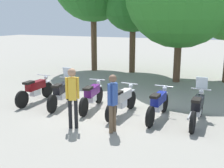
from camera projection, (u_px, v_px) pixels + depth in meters
ground_plane at (106, 112)px, 9.53m from camera, size 80.00×80.00×0.00m
motorcycle_0 at (36, 90)px, 10.59m from camera, size 0.62×2.19×0.99m
motorcycle_1 at (62, 92)px, 10.12m from camera, size 0.65×2.17×1.37m
motorcycle_2 at (92, 95)px, 9.75m from camera, size 0.62×2.18×0.99m
motorcycle_3 at (122, 100)px, 9.16m from camera, size 0.62×2.19×0.99m
motorcycle_4 at (158, 104)px, 8.79m from camera, size 0.62×2.19×0.99m
motorcycle_5 at (197, 107)px, 8.37m from camera, size 0.62×2.19×1.37m
person_0 at (72, 93)px, 7.87m from camera, size 0.39×0.32×1.80m
person_2 at (113, 99)px, 7.60m from camera, size 0.26×0.41×1.68m
tree_1 at (133, 0)px, 15.88m from camera, size 3.70×3.70×6.13m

